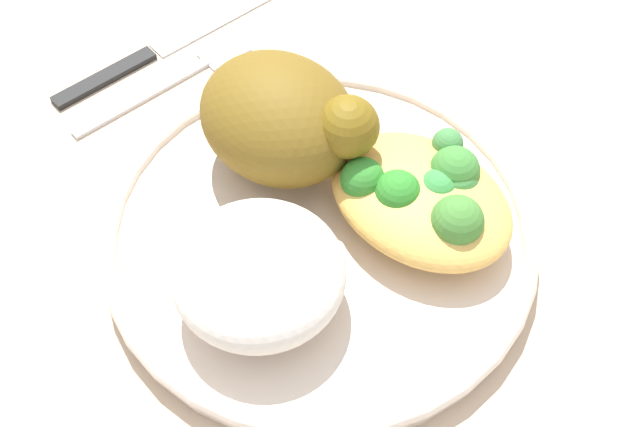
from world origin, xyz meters
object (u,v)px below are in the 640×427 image
Objects in this scene: roasted_chicken at (283,119)px; knife at (154,50)px; fork at (173,79)px; mac_cheese_with_broccoli at (424,196)px; plate at (320,232)px; rice_pile at (259,273)px.

roasted_chicken is 0.16m from knife.
fork is 0.03m from knife.
plate is at bearing -131.36° from mac_cheese_with_broccoli.
mac_cheese_with_broccoli reaches higher than plate.
roasted_chicken is (-0.05, 0.02, 0.04)m from plate.
plate is 2.26× the size of mac_cheese_with_broccoli.
fork is at bearing 169.47° from plate.
mac_cheese_with_broccoli is (0.03, 0.10, -0.01)m from rice_pile.
roasted_chicken is 0.58× the size of knife.
rice_pile is 0.11m from mac_cheese_with_broccoli.
mac_cheese_with_broccoli is (0.04, 0.04, 0.03)m from plate.
mac_cheese_with_broccoli is at bearing 73.23° from rice_pile.
plate is 1.35× the size of knife.
knife is (-0.03, 0.01, 0.00)m from fork.
rice_pile is 0.65× the size of fork.
fork is 0.75× the size of knife.
plate is at bearing -11.67° from knife.
mac_cheese_with_broccoli is at bearing 13.52° from roasted_chicken.
mac_cheese_with_broccoli is at bearing 0.79° from knife.
roasted_chicken is 0.78× the size of fork.
rice_pile reaches higher than mac_cheese_with_broccoli.
rice_pile is (0.01, -0.06, 0.03)m from plate.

